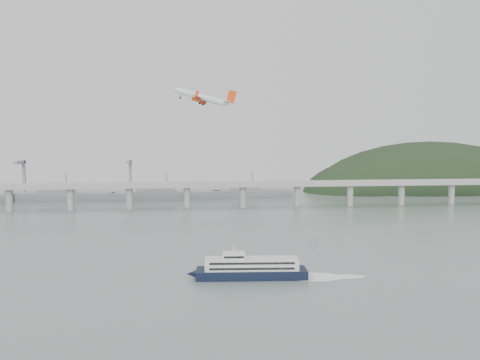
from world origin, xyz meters
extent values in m
plane|color=slate|center=(0.00, 0.00, 0.00)|extent=(900.00, 900.00, 0.00)
cube|color=#969694|center=(0.00, 200.00, 20.00)|extent=(800.00, 22.00, 2.20)
cube|color=#969694|center=(0.00, 189.50, 22.00)|extent=(800.00, 0.60, 1.80)
cube|color=#969694|center=(0.00, 210.50, 22.00)|extent=(800.00, 0.60, 1.80)
cylinder|color=#969694|center=(-180.00, 200.00, 9.50)|extent=(6.00, 6.00, 21.00)
cylinder|color=#969694|center=(-130.00, 200.00, 9.50)|extent=(6.00, 6.00, 21.00)
cylinder|color=#969694|center=(-80.00, 200.00, 9.50)|extent=(6.00, 6.00, 21.00)
cylinder|color=#969694|center=(-30.00, 200.00, 9.50)|extent=(6.00, 6.00, 21.00)
cylinder|color=#969694|center=(20.00, 200.00, 9.50)|extent=(6.00, 6.00, 21.00)
cylinder|color=#969694|center=(70.00, 200.00, 9.50)|extent=(6.00, 6.00, 21.00)
cylinder|color=#969694|center=(120.00, 200.00, 9.50)|extent=(6.00, 6.00, 21.00)
cylinder|color=#969694|center=(170.00, 200.00, 9.50)|extent=(6.00, 6.00, 21.00)
cylinder|color=#969694|center=(220.00, 200.00, 9.50)|extent=(6.00, 6.00, 21.00)
ellipsoid|color=black|center=(270.00, 330.00, -18.00)|extent=(320.00, 150.00, 156.00)
ellipsoid|color=black|center=(175.00, 320.00, -12.00)|extent=(140.00, 110.00, 96.00)
cube|color=gray|center=(-150.00, 270.00, 4.00)|extent=(95.67, 20.15, 8.00)
cube|color=gray|center=(-159.50, 270.00, 12.00)|extent=(33.90, 15.02, 8.00)
cylinder|color=gray|center=(-150.00, 270.00, 20.00)|extent=(1.60, 1.60, 14.00)
cube|color=gray|center=(-50.00, 265.00, 4.00)|extent=(110.55, 21.43, 8.00)
cube|color=gray|center=(-61.00, 265.00, 12.00)|extent=(39.01, 16.73, 8.00)
cylinder|color=gray|center=(-50.00, 265.00, 20.00)|extent=(1.60, 1.60, 14.00)
cube|color=gray|center=(40.00, 275.00, 4.00)|extent=(85.00, 13.60, 8.00)
cube|color=gray|center=(31.50, 275.00, 12.00)|extent=(29.75, 11.90, 8.00)
cylinder|color=gray|center=(40.00, 275.00, 20.00)|extent=(1.60, 1.60, 14.00)
cube|color=gray|center=(-200.00, 300.00, 20.00)|extent=(3.00, 3.00, 40.00)
cube|color=gray|center=(-200.00, 290.00, 38.00)|extent=(3.00, 28.00, 3.00)
cube|color=gray|center=(-90.00, 300.00, 20.00)|extent=(3.00, 3.00, 40.00)
cube|color=gray|center=(-90.00, 290.00, 38.00)|extent=(3.00, 28.00, 3.00)
cube|color=black|center=(-4.21, -20.78, 1.88)|extent=(47.84, 15.19, 3.76)
cone|color=black|center=(-29.53, -18.65, 1.88)|extent=(5.00, 4.14, 3.76)
cube|color=silver|center=(-4.21, -20.78, 6.12)|extent=(40.18, 12.68, 4.71)
cube|color=black|center=(-4.61, -25.51, 7.34)|extent=(35.65, 3.14, 0.94)
cube|color=black|center=(-4.61, -25.51, 5.08)|extent=(35.65, 3.14, 0.94)
cube|color=black|center=(-3.81, -16.04, 7.34)|extent=(35.65, 3.14, 0.94)
cube|color=black|center=(-3.81, -16.04, 5.08)|extent=(35.65, 3.14, 0.94)
cube|color=silver|center=(-11.71, -20.15, 9.69)|extent=(9.93, 7.35, 2.45)
cube|color=black|center=(-11.99, -23.48, 9.69)|extent=(8.45, 0.82, 0.94)
cylinder|color=silver|center=(-11.71, -20.15, 12.71)|extent=(0.51, 0.51, 3.76)
ellipsoid|color=white|center=(22.05, -22.98, 0.05)|extent=(28.14, 15.77, 0.19)
ellipsoid|color=white|center=(35.18, -24.08, 0.05)|extent=(20.83, 8.45, 0.19)
cylinder|color=white|center=(-21.14, 78.16, 86.11)|extent=(30.00, 16.20, 12.55)
cone|color=white|center=(-37.12, 84.23, 91.06)|extent=(6.56, 5.80, 5.14)
cone|color=white|center=(-4.50, 71.87, 81.54)|extent=(7.36, 5.83, 5.45)
cube|color=white|center=(-20.45, 77.84, 84.73)|extent=(18.00, 37.42, 3.82)
cube|color=white|center=(-5.28, 72.21, 82.60)|extent=(7.83, 13.76, 1.93)
cube|color=#EF4110|center=(-3.26, 71.65, 85.81)|extent=(6.64, 2.43, 8.35)
cylinder|color=#EF4110|center=(-20.29, 84.23, 83.40)|extent=(5.80, 4.42, 3.79)
cylinder|color=black|center=(-22.39, 85.02, 84.04)|extent=(1.94, 2.70, 2.57)
cube|color=white|center=(-19.98, 84.17, 84.46)|extent=(2.96, 1.28, 2.07)
cylinder|color=#EF4110|center=(-24.47, 72.74, 84.01)|extent=(5.80, 4.42, 3.79)
cylinder|color=black|center=(-26.56, 73.54, 84.66)|extent=(1.94, 2.70, 2.57)
cube|color=white|center=(-24.16, 72.68, 85.08)|extent=(2.96, 1.28, 2.07)
cylinder|color=black|center=(-20.02, 80.65, 82.67)|extent=(1.24, 0.65, 2.69)
cylinder|color=black|center=(-20.36, 80.71, 81.49)|extent=(1.59, 0.90, 1.54)
cylinder|color=black|center=(-21.99, 75.22, 82.96)|extent=(1.24, 0.65, 2.69)
cylinder|color=black|center=(-22.33, 75.28, 81.78)|extent=(1.59, 0.90, 1.54)
cylinder|color=black|center=(-33.99, 82.87, 86.83)|extent=(1.24, 0.65, 2.69)
cylinder|color=black|center=(-34.33, 82.93, 85.66)|extent=(1.59, 0.90, 1.54)
cube|color=#EF4110|center=(-11.63, 94.76, 84.44)|extent=(2.42, 0.95, 3.07)
cube|color=#EF4110|center=(-24.53, 59.26, 86.35)|extent=(2.42, 0.95, 3.07)
camera|label=1|loc=(-32.50, -214.71, 57.17)|focal=35.00mm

